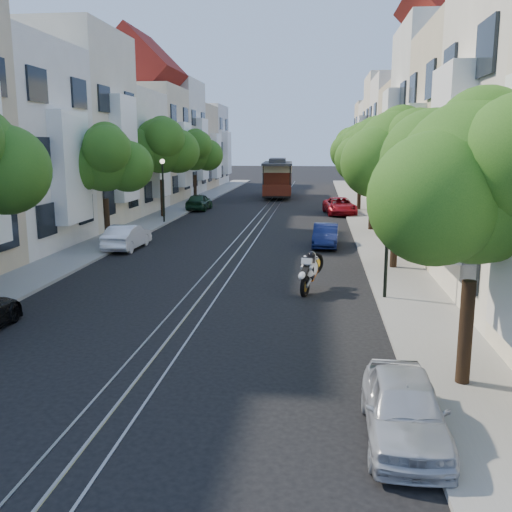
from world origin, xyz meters
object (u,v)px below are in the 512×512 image
(parked_car_e_far, at_px, (340,206))
(parked_car_w_far, at_px, (199,202))
(tree_e_b, at_px, (400,157))
(tree_w_b, at_px, (105,160))
(tree_w_c, at_px, (162,147))
(tree_w_d, at_px, (195,151))
(tree_e_d, at_px, (361,149))
(cable_car, at_px, (278,176))
(lamp_east, at_px, (388,217))
(parked_car_e_mid, at_px, (326,235))
(parked_car_w_mid, at_px, (127,237))
(tree_e_c, at_px, (374,155))
(parked_car_e_near, at_px, (404,408))
(sportbike_rider, at_px, (310,270))
(tree_e_a, at_px, (480,185))
(lamp_west, at_px, (163,181))

(parked_car_e_far, xyz_separation_m, parked_car_w_far, (-11.20, 1.74, 0.03))
(tree_e_b, xyz_separation_m, tree_w_b, (-14.40, 5.00, -0.34))
(tree_w_c, bearing_deg, tree_w_d, 90.00)
(tree_e_d, bearing_deg, tree_w_c, -157.38)
(tree_e_b, bearing_deg, cable_car, 102.53)
(lamp_east, relative_size, parked_car_e_mid, 1.17)
(tree_e_b, relative_size, parked_car_w_far, 1.70)
(cable_car, height_order, parked_car_e_mid, cable_car)
(lamp_east, bearing_deg, parked_car_w_far, 114.51)
(tree_w_b, xyz_separation_m, parked_car_w_far, (1.54, 16.12, -3.73))
(parked_car_e_mid, bearing_deg, tree_e_b, -59.15)
(tree_w_b, distance_m, lamp_east, 16.81)
(cable_car, distance_m, parked_car_w_mid, 30.33)
(lamp_east, bearing_deg, tree_e_d, 87.96)
(tree_e_c, xyz_separation_m, tree_e_d, (0.00, 11.00, 0.27))
(parked_car_e_mid, relative_size, parked_car_w_far, 0.90)
(tree_w_b, distance_m, tree_w_d, 22.00)
(parked_car_e_near, relative_size, parked_car_e_mid, 0.99)
(sportbike_rider, xyz_separation_m, parked_car_w_far, (-9.34, 25.17, -0.13))
(parked_car_e_near, bearing_deg, tree_w_b, 124.45)
(tree_e_a, bearing_deg, lamp_west, 118.45)
(tree_e_a, height_order, tree_e_b, tree_e_b)
(tree_e_d, relative_size, sportbike_rider, 3.22)
(tree_w_b, relative_size, lamp_east, 1.51)
(tree_e_c, xyz_separation_m, parked_car_w_far, (-12.86, 10.12, -3.93))
(tree_e_a, xyz_separation_m, lamp_east, (-0.96, 7.02, -1.55))
(tree_w_d, distance_m, sportbike_rider, 33.11)
(parked_car_e_far, bearing_deg, tree_e_b, -92.52)
(lamp_west, distance_m, parked_car_e_far, 13.67)
(tree_e_c, bearing_deg, lamp_east, -93.44)
(lamp_east, relative_size, sportbike_rider, 1.95)
(tree_e_a, relative_size, tree_w_c, 0.88)
(tree_w_c, relative_size, parked_car_e_mid, 1.99)
(tree_e_a, bearing_deg, parked_car_e_far, 93.03)
(tree_e_b, height_order, parked_car_w_far, tree_e_b)
(cable_car, bearing_deg, tree_w_c, -114.96)
(parked_car_e_mid, relative_size, parked_car_e_far, 0.77)
(sportbike_rider, bearing_deg, tree_w_d, 124.78)
(tree_w_b, xyz_separation_m, tree_w_c, (0.00, 11.00, 0.67))
(cable_car, bearing_deg, tree_w_b, -106.83)
(cable_car, bearing_deg, lamp_west, -109.84)
(sportbike_rider, height_order, parked_car_w_mid, sportbike_rider)
(parked_car_w_mid, bearing_deg, tree_w_c, -81.20)
(parked_car_w_far, bearing_deg, parked_car_w_mid, 91.17)
(tree_e_d, distance_m, parked_car_w_mid, 22.93)
(tree_e_b, height_order, cable_car, tree_e_b)
(parked_car_w_far, bearing_deg, parked_car_e_far, 172.33)
(tree_w_c, relative_size, parked_car_w_mid, 1.85)
(tree_e_d, xyz_separation_m, parked_car_e_mid, (-2.86, -16.67, -4.28))
(tree_w_d, height_order, sportbike_rider, tree_w_d)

